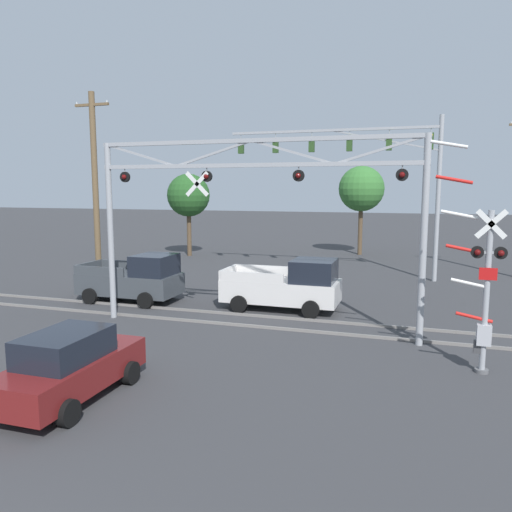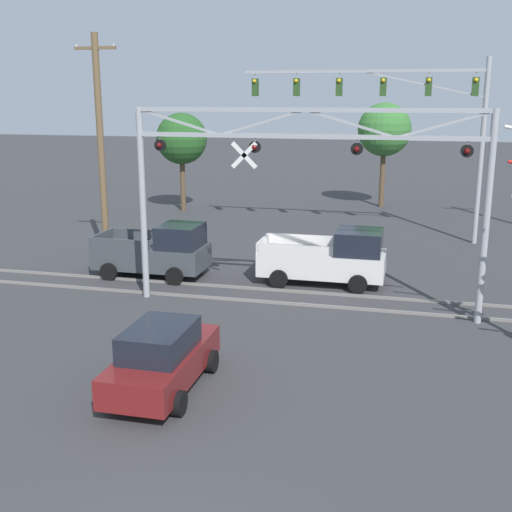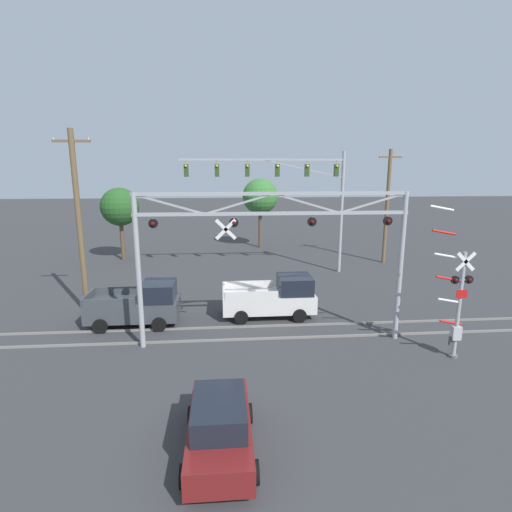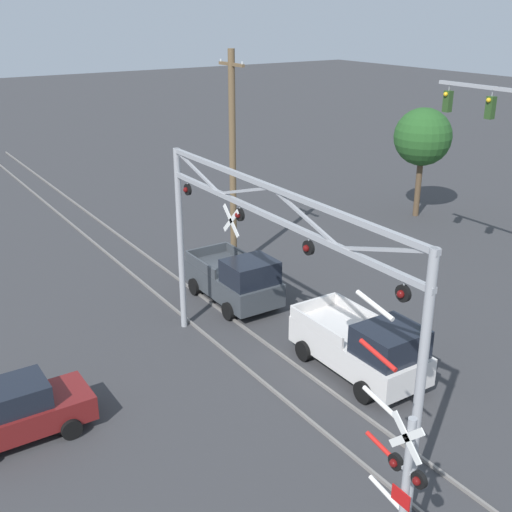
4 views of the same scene
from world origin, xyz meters
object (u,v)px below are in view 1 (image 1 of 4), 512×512
Objects in this scene: utility_pole_left at (95,190)px; background_tree_far_left_verge at (189,196)px; crossing_signal_mast at (482,291)px; background_tree_beyond_span at (361,189)px; sedan_waiting at (69,366)px; pickup_truck_following at (135,279)px; crossing_gantry at (251,198)px; pickup_truck_lead at (288,286)px; traffic_signal_span at (376,164)px.

background_tree_far_left_verge is at bearing 95.09° from utility_pole_left.
background_tree_beyond_span is at bearing 103.57° from crossing_signal_mast.
pickup_truck_following is at bearing 112.96° from sedan_waiting.
crossing_gantry is 8.07m from sedan_waiting.
crossing_gantry is 1.74× the size of background_tree_beyond_span.
pickup_truck_following is (-6.21, 2.65, -3.62)m from crossing_gantry.
pickup_truck_lead is at bearing -92.96° from background_tree_beyond_span.
crossing_gantry is 7.71m from crossing_signal_mast.
crossing_signal_mast reaches higher than sedan_waiting.
utility_pole_left is (-3.07, 1.74, 3.85)m from pickup_truck_following.
utility_pole_left is at bearing 173.17° from pickup_truck_lead.
traffic_signal_span reaches higher than pickup_truck_lead.
background_tree_far_left_verge is (-11.83, -4.42, -0.46)m from background_tree_beyond_span.
background_tree_beyond_span is (3.64, 28.15, 4.03)m from sedan_waiting.
crossing_signal_mast is at bearing -74.10° from traffic_signal_span.
pickup_truck_following is 1.09× the size of sedan_waiting.
sedan_waiting is 0.61× the size of background_tree_beyond_span.
pickup_truck_lead is at bearing 141.60° from crossing_signal_mast.
pickup_truck_lead is at bearing 4.88° from pickup_truck_following.
crossing_gantry is 10.27m from utility_pole_left.
background_tree_far_left_verge reaches higher than pickup_truck_lead.
traffic_signal_span reaches higher than background_tree_beyond_span.
pickup_truck_following is (-9.37, -9.07, -5.24)m from traffic_signal_span.
background_tree_far_left_verge reaches higher than sedan_waiting.
crossing_gantry reaches higher than crossing_signal_mast.
background_tree_beyond_span is at bearing 87.04° from pickup_truck_lead.
background_tree_far_left_verge is at bearing 121.51° from crossing_gantry.
pickup_truck_following is 0.46× the size of utility_pole_left.
crossing_signal_mast is 0.94× the size of background_tree_beyond_span.
sedan_waiting is 0.67× the size of background_tree_far_left_verge.
background_tree_far_left_verge is (-17.47, 18.95, 2.15)m from crossing_signal_mast.
traffic_signal_span is 14.05m from pickup_truck_following.
background_tree_beyond_span is at bearing 100.18° from traffic_signal_span.
crossing_signal_mast is 10.54m from sedan_waiting.
crossing_gantry is 7.66m from pickup_truck_following.
utility_pole_left reaches higher than crossing_gantry.
sedan_waiting is (-5.38, -18.50, -5.41)m from traffic_signal_span.
pickup_truck_following is 20.59m from background_tree_beyond_span.
background_tree_beyond_span is (-5.64, 23.36, 2.61)m from crossing_signal_mast.
pickup_truck_lead is 10.36m from sedan_waiting.
crossing_signal_mast is 17.74m from utility_pole_left.
utility_pole_left is (-9.77, 1.17, 3.85)m from pickup_truck_lead.
crossing_gantry is at bearing -58.49° from background_tree_far_left_verge.
crossing_gantry is 21.43m from background_tree_beyond_span.
crossing_gantry reaches higher than pickup_truck_following.
crossing_gantry is at bearing -98.65° from pickup_truck_lead.
pickup_truck_lead is 6.72m from pickup_truck_following.
sedan_waiting is at bearing -108.10° from crossing_gantry.
crossing_signal_mast reaches higher than pickup_truck_following.
pickup_truck_following is at bearing -112.19° from background_tree_beyond_span.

